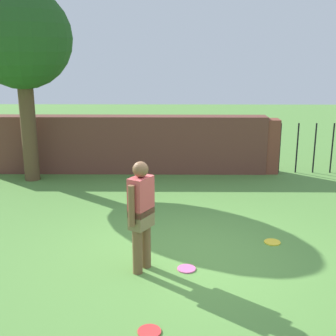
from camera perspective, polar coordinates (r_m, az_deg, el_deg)
name	(u,v)px	position (r m, az deg, el deg)	size (l,w,h in m)	color
ground_plane	(190,257)	(6.95, 2.83, -11.40)	(40.00, 40.00, 0.00)	#568C3D
brick_wall	(125,144)	(11.45, -5.56, 3.06)	(7.24, 0.50, 1.48)	brown
tree	(21,41)	(10.98, -18.40, 15.34)	(2.31, 2.31, 4.51)	brown
person	(141,212)	(6.22, -3.48, -5.63)	(0.37, 0.48, 1.62)	brown
fence_gate	(324,146)	(12.04, 19.44, 2.66)	(3.23, 0.44, 1.40)	brown
frisbee_yellow	(272,242)	(7.61, 13.32, -9.30)	(0.27, 0.27, 0.02)	yellow
frisbee_red	(149,332)	(5.32, -2.42, -20.35)	(0.27, 0.27, 0.02)	red
frisbee_pink	(186,269)	(6.59, 2.40, -12.86)	(0.27, 0.27, 0.02)	pink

